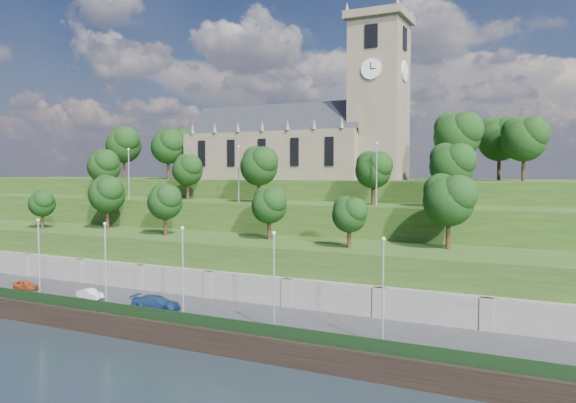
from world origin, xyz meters
The scene contains 17 objects.
ground centered at (0.00, 0.00, 0.00)m, with size 320.00×320.00×0.00m, color black.
promenade centered at (0.00, 6.00, 1.00)m, with size 160.00×12.00×2.00m, color #2D2D30.
quay_wall centered at (0.00, -0.05, 1.10)m, with size 160.00×0.50×2.20m, color black.
fence centered at (0.00, 0.60, 2.60)m, with size 160.00×0.10×1.20m, color black.
retaining_wall centered at (0.00, 11.97, 2.50)m, with size 160.00×2.10×5.00m.
embankment_lower centered at (0.00, 18.00, 4.00)m, with size 160.00×12.00×8.00m, color #274216.
embankment_upper centered at (0.00, 29.00, 6.00)m, with size 160.00×10.00×12.00m, color #274216.
hilltop centered at (0.00, 50.00, 7.50)m, with size 160.00×32.00×15.00m, color #274216.
church centered at (0.79, 45.98, 22.52)m, with size 38.60×12.35×27.60m.
trees_lower centered at (3.01, 18.64, 12.88)m, with size 62.53×8.64×8.13m.
trees_upper centered at (1.37, 28.05, 17.21)m, with size 61.82×8.03×8.09m.
trees_hilltop centered at (0.73, 44.43, 21.60)m, with size 78.50×16.33×10.13m.
lamp_posts_promenade centered at (-2.00, 2.50, 7.13)m, with size 60.36×0.36×9.02m.
lamp_posts_upper centered at (0.00, 26.00, 16.60)m, with size 40.36×0.36×7.97m.
car_left centered at (-17.26, 4.85, 2.57)m, with size 1.35×3.35×1.14m, color #A63D1B.
car_middle centered at (-6.50, 4.65, 2.57)m, with size 1.20×3.44×1.13m, color #B3B1B6.
car_right centered at (3.49, 3.93, 2.75)m, with size 2.11×5.20×1.51m, color navy.
Camera 1 is at (41.13, -41.24, 16.24)m, focal length 35.00 mm.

